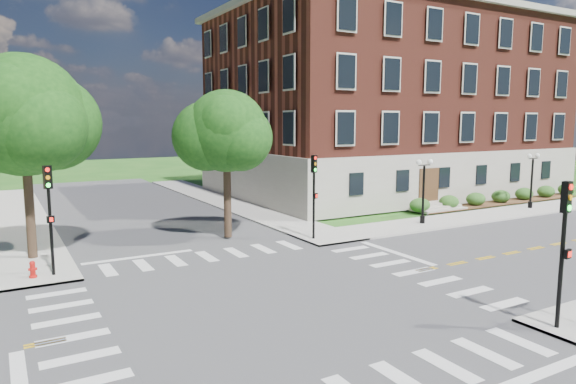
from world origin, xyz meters
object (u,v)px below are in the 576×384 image
twin_lamp_west (424,187)px  traffic_signal_ne (314,186)px  traffic_signal_se (564,235)px  twin_lamp_east (532,177)px  fire_hydrant (33,270)px  traffic_signal_nw (49,206)px

twin_lamp_west → traffic_signal_ne: bearing=-178.6°
traffic_signal_se → twin_lamp_east: bearing=37.0°
traffic_signal_se → fire_hydrant: size_ratio=6.40×
traffic_signal_nw → fire_hydrant: (-0.82, -0.03, -2.72)m
traffic_signal_ne → twin_lamp_west: (8.66, 0.21, -0.66)m
traffic_signal_nw → fire_hydrant: traffic_signal_nw is taller
fire_hydrant → twin_lamp_east: bearing=1.4°
fire_hydrant → twin_lamp_west: bearing=1.3°
twin_lamp_west → twin_lamp_east: bearing=1.5°
traffic_signal_ne → twin_lamp_east: (20.30, 0.52, -0.66)m
traffic_signal_ne → twin_lamp_west: size_ratio=1.13×
traffic_signal_se → traffic_signal_nw: bearing=133.3°
traffic_signal_nw → twin_lamp_west: traffic_signal_nw is taller
twin_lamp_west → twin_lamp_east: 11.65m
traffic_signal_se → twin_lamp_west: 17.33m
traffic_signal_se → twin_lamp_east: size_ratio=1.13×
twin_lamp_east → traffic_signal_se: bearing=-143.0°
traffic_signal_nw → twin_lamp_west: 22.37m
twin_lamp_east → fire_hydrant: size_ratio=5.64×
traffic_signal_nw → traffic_signal_se: bearing=-46.7°
twin_lamp_east → fire_hydrant: (-34.81, -0.83, -2.06)m
traffic_signal_ne → twin_lamp_west: 8.68m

